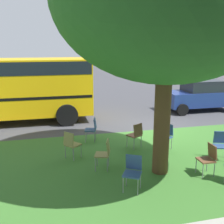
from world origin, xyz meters
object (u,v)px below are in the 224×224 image
Objects in this scene: chair_2 at (92,128)px; chair_4 at (136,134)px; chair_7 at (133,170)px; chair_9 at (221,143)px; chair_8 at (105,152)px; chair_0 at (208,157)px; chair_6 at (71,143)px; chair_1 at (166,134)px; parked_car at (200,95)px.

chair_4 is (-1.35, 1.02, 0.00)m from chair_2.
chair_9 is (-3.24, -1.15, 0.00)m from chair_7.
chair_4 is 1.00× the size of chair_9.
chair_9 is at bearing 177.98° from chair_8.
chair_0 and chair_6 have the same top height.
chair_1 is 1.03m from chair_4.
chair_9 is at bearing 146.23° from chair_4.
chair_4 is at bearing -18.59° from chair_1.
chair_7 and chair_8 have the same top height.
chair_2 is 0.24× the size of parked_car.
chair_1 is 0.24× the size of parked_car.
chair_9 is (-2.28, 1.52, 0.00)m from chair_4.
chair_4 is at bearing 41.42° from parked_car.
chair_2 is 1.00× the size of chair_7.
chair_8 is 1.00× the size of chair_9.
chair_0 is 1.00× the size of chair_9.
chair_0 is 7.97m from parked_car.
chair_2 is 1.00× the size of chair_9.
chair_6 is at bearing 10.33° from chair_4.
chair_1 is 3.23m from chair_6.
chair_8 is at bearing 42.18° from parked_car.
chair_1 is 1.00× the size of chair_2.
chair_1 is 1.76m from chair_9.
chair_9 is (-3.68, 0.13, 0.00)m from chair_8.
parked_car reaches higher than chair_8.
chair_4 and chair_6 have the same top height.
chair_8 is at bearing 88.73° from chair_2.
chair_8 and chair_9 have the same top height.
chair_6 is 1.00× the size of chair_8.
chair_8 is 0.24× the size of parked_car.
chair_8 is 8.87m from parked_car.
chair_2 is at bearing -35.01° from chair_9.
chair_2 is 1.00× the size of chair_6.
chair_9 is at bearing 137.40° from chair_1.
parked_car is (-6.57, -5.95, 0.32)m from chair_8.
chair_4 is 6.90m from parked_car.
chair_1 is at bearing -42.60° from chair_9.
parked_car reaches higher than chair_4.
chair_4 is 2.29m from chair_6.
chair_4 is at bearing -169.67° from chair_6.
chair_1 and chair_2 have the same top height.
chair_0 is 2.26m from chair_7.
chair_7 is 1.00× the size of chair_8.
parked_car is (-5.17, -4.56, 0.32)m from chair_4.
chair_4 is at bearing -109.95° from chair_7.
chair_1 is at bearing -178.55° from chair_6.
chair_1 is at bearing -81.72° from chair_0.
chair_0 is at bearing 150.63° from chair_6.
chair_7 is at bearing 49.67° from parked_car.
chair_2 is (2.33, -1.34, 0.00)m from chair_1.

